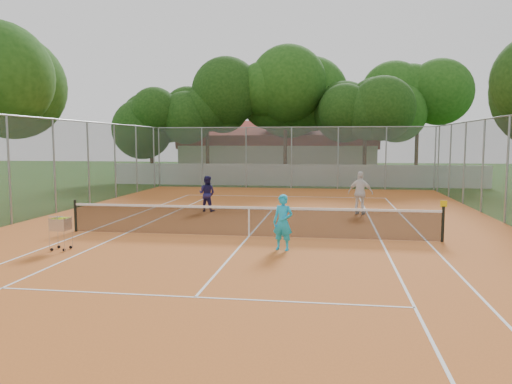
# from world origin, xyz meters

# --- Properties ---
(ground) EXTENTS (120.00, 120.00, 0.00)m
(ground) POSITION_xyz_m (0.00, 0.00, 0.00)
(ground) COLOR #193B10
(ground) RESTS_ON ground
(court_pad) EXTENTS (18.00, 34.00, 0.02)m
(court_pad) POSITION_xyz_m (0.00, 0.00, 0.01)
(court_pad) COLOR #BF6225
(court_pad) RESTS_ON ground
(court_lines) EXTENTS (10.98, 23.78, 0.01)m
(court_lines) POSITION_xyz_m (0.00, 0.00, 0.02)
(court_lines) COLOR white
(court_lines) RESTS_ON court_pad
(tennis_net) EXTENTS (11.88, 0.10, 0.98)m
(tennis_net) POSITION_xyz_m (0.00, 0.00, 0.51)
(tennis_net) COLOR black
(tennis_net) RESTS_ON court_pad
(perimeter_fence) EXTENTS (18.00, 34.00, 4.00)m
(perimeter_fence) POSITION_xyz_m (0.00, 0.00, 2.00)
(perimeter_fence) COLOR slate
(perimeter_fence) RESTS_ON ground
(boundary_wall) EXTENTS (26.00, 0.30, 1.50)m
(boundary_wall) POSITION_xyz_m (0.00, 19.00, 0.75)
(boundary_wall) COLOR silver
(boundary_wall) RESTS_ON ground
(clubhouse) EXTENTS (16.40, 9.00, 4.40)m
(clubhouse) POSITION_xyz_m (-2.00, 29.00, 2.20)
(clubhouse) COLOR beige
(clubhouse) RESTS_ON ground
(tropical_trees) EXTENTS (29.00, 19.00, 10.00)m
(tropical_trees) POSITION_xyz_m (0.00, 22.00, 5.00)
(tropical_trees) COLOR black
(tropical_trees) RESTS_ON ground
(player_near) EXTENTS (0.65, 0.51, 1.56)m
(player_near) POSITION_xyz_m (1.27, -1.87, 0.80)
(player_near) COLOR #1BB3E8
(player_near) RESTS_ON court_pad
(player_far_left) EXTENTS (0.86, 0.73, 1.55)m
(player_far_left) POSITION_xyz_m (-2.76, 5.47, 0.80)
(player_far_left) COLOR #1E1A50
(player_far_left) RESTS_ON court_pad
(player_far_right) EXTENTS (1.14, 0.74, 1.80)m
(player_far_right) POSITION_xyz_m (3.80, 5.53, 0.92)
(player_far_right) COLOR silver
(player_far_right) RESTS_ON court_pad
(ball_hopper) EXTENTS (0.48, 0.48, 0.99)m
(ball_hopper) POSITION_xyz_m (-4.85, -2.82, 0.52)
(ball_hopper) COLOR silver
(ball_hopper) RESTS_ON court_pad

